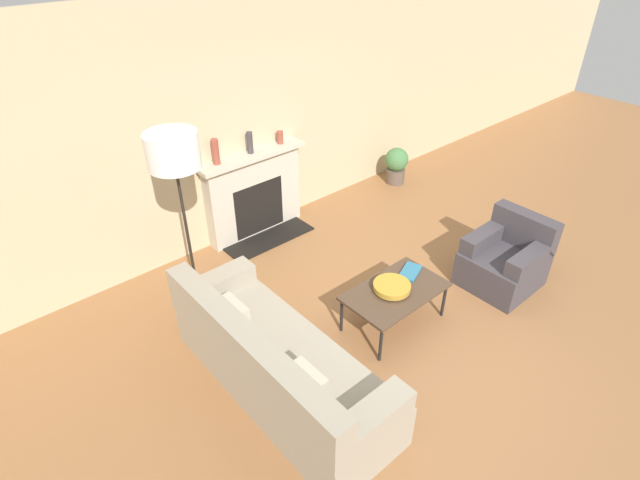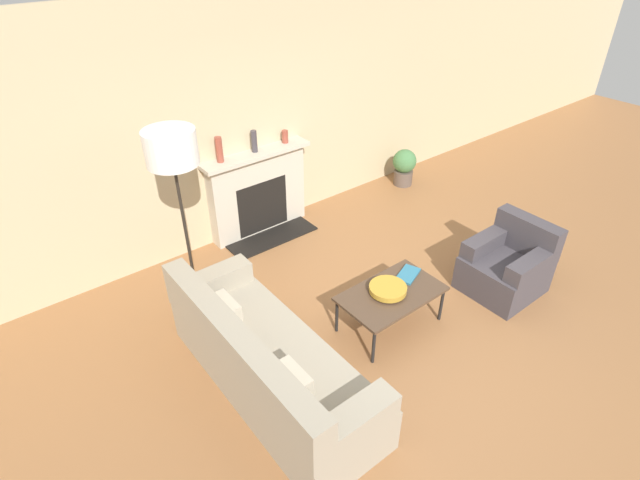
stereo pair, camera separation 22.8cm
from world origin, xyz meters
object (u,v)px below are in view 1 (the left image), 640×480
at_px(couch, 277,364).
at_px(coffee_table, 395,293).
at_px(armchair_near, 506,260).
at_px(floor_lamp, 174,161).
at_px(mantel_vase_center_left, 250,143).
at_px(bowl, 392,287).
at_px(book, 410,272).
at_px(mantel_vase_center_right, 280,137).
at_px(fireplace, 255,195).
at_px(mantel_vase_left, 216,152).
at_px(potted_plant, 396,164).

bearing_deg(couch, coffee_table, -93.30).
bearing_deg(armchair_near, floor_lamp, -122.35).
bearing_deg(couch, mantel_vase_center_left, -31.03).
height_order(bowl, book, bowl).
distance_m(armchair_near, bowl, 1.53).
height_order(couch, book, couch).
bearing_deg(bowl, mantel_vase_center_left, 90.01).
bearing_deg(armchair_near, mantel_vase_center_right, -159.30).
height_order(bowl, floor_lamp, floor_lamp).
xyz_separation_m(coffee_table, book, (0.32, 0.09, 0.04)).
xyz_separation_m(coffee_table, bowl, (-0.03, 0.03, 0.08)).
height_order(fireplace, mantel_vase_center_right, mantel_vase_center_right).
height_order(fireplace, mantel_vase_center_left, mantel_vase_center_left).
bearing_deg(mantel_vase_center_left, mantel_vase_left, 180.00).
relative_size(bowl, mantel_vase_center_left, 1.40).
bearing_deg(bowl, fireplace, 90.10).
height_order(bowl, mantel_vase_center_left, mantel_vase_center_left).
xyz_separation_m(fireplace, potted_plant, (2.41, -0.25, -0.23)).
xyz_separation_m(couch, floor_lamp, (0.00, 1.36, 1.41)).
xyz_separation_m(couch, book, (1.73, 0.01, 0.12)).
height_order(floor_lamp, mantel_vase_center_left, floor_lamp).
distance_m(armchair_near, mantel_vase_center_left, 3.22).
relative_size(mantel_vase_center_left, potted_plant, 0.47).
distance_m(fireplace, book, 2.28).
xyz_separation_m(book, mantel_vase_center_left, (-0.36, 2.27, 0.79)).
relative_size(couch, book, 6.70).
xyz_separation_m(book, potted_plant, (2.05, 2.00, -0.14)).
bearing_deg(potted_plant, fireplace, 174.05).
height_order(armchair_near, potted_plant, armchair_near).
distance_m(floor_lamp, mantel_vase_center_right, 2.10).
xyz_separation_m(floor_lamp, mantel_vase_left, (0.90, 0.92, -0.48)).
height_order(coffee_table, mantel_vase_center_right, mantel_vase_center_right).
bearing_deg(armchair_near, mantel_vase_left, -144.48).
bearing_deg(armchair_near, bowl, -104.52).
distance_m(book, mantel_vase_left, 2.54).
bearing_deg(floor_lamp, mantel_vase_center_left, 33.86).
bearing_deg(armchair_near, potted_plant, 159.03).
bearing_deg(mantel_vase_center_left, coffee_table, -89.25).
relative_size(book, mantel_vase_center_right, 2.12).
height_order(couch, armchair_near, couch).
relative_size(fireplace, mantel_vase_center_right, 9.04).
relative_size(couch, coffee_table, 2.20).
bearing_deg(potted_plant, mantel_vase_center_left, 173.70).
bearing_deg(fireplace, mantel_vase_center_left, 75.74).
bearing_deg(book, mantel_vase_left, 88.80).
height_order(book, floor_lamp, floor_lamp).
relative_size(armchair_near, potted_plant, 1.42).
distance_m(coffee_table, bowl, 0.09).
height_order(fireplace, couch, fireplace).
bearing_deg(bowl, book, 10.31).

